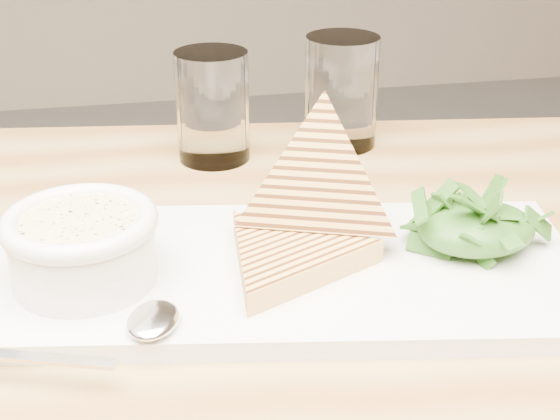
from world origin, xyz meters
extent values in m
cube|color=#A17E45|center=(0.25, 0.24, 0.74)|extent=(1.18, 0.87, 0.04)
cube|color=silver|center=(0.24, 0.26, 0.77)|extent=(0.47, 0.27, 0.02)
cylinder|color=silver|center=(0.10, 0.26, 0.80)|extent=(0.10, 0.10, 0.04)
cylinder|color=beige|center=(0.10, 0.26, 0.82)|extent=(0.09, 0.09, 0.01)
torus|color=silver|center=(0.10, 0.26, 0.82)|extent=(0.11, 0.11, 0.01)
ellipsoid|color=#1C4315|center=(0.39, 0.25, 0.79)|extent=(0.09, 0.07, 0.04)
ellipsoid|color=silver|center=(0.14, 0.20, 0.78)|extent=(0.05, 0.05, 0.01)
cube|color=silver|center=(0.06, 0.17, 0.78)|extent=(0.11, 0.04, 0.00)
cylinder|color=white|center=(0.22, 0.51, 0.82)|extent=(0.07, 0.07, 0.11)
cylinder|color=white|center=(0.36, 0.53, 0.82)|extent=(0.08, 0.08, 0.12)
camera|label=1|loc=(0.14, -0.24, 1.07)|focal=50.00mm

